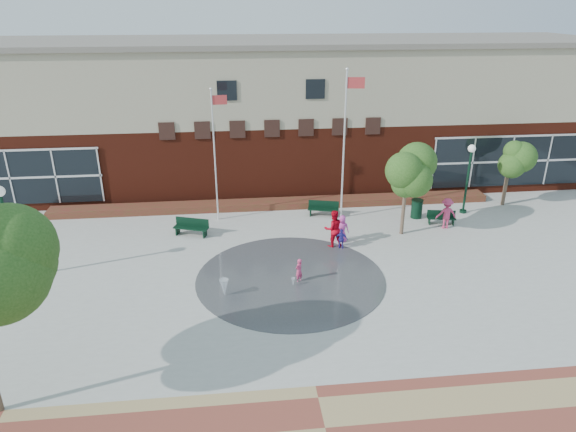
{
  "coord_description": "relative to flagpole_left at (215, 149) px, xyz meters",
  "views": [
    {
      "loc": [
        -2.31,
        -16.86,
        11.4
      ],
      "look_at": [
        0.0,
        4.0,
        2.6
      ],
      "focal_mm": 32.0,
      "sensor_mm": 36.0,
      "label": 1
    }
  ],
  "objects": [
    {
      "name": "ground",
      "position": [
        3.26,
        -10.08,
        -4.09
      ],
      "size": [
        120.0,
        120.0,
        0.0
      ],
      "primitive_type": "plane",
      "color": "#666056",
      "rests_on": "ground"
    },
    {
      "name": "plaza_concrete",
      "position": [
        3.26,
        -6.08,
        -4.08
      ],
      "size": [
        46.0,
        18.0,
        0.01
      ],
      "primitive_type": "cube",
      "color": "#A8A8A0",
      "rests_on": "ground"
    },
    {
      "name": "splash_pad",
      "position": [
        3.26,
        -7.08,
        -4.08
      ],
      "size": [
        8.4,
        8.4,
        0.01
      ],
      "primitive_type": "cylinder",
      "color": "#383A3D",
      "rests_on": "ground"
    },
    {
      "name": "library_building",
      "position": [
        3.26,
        7.4,
        0.56
      ],
      "size": [
        44.4,
        10.4,
        9.2
      ],
      "color": "#5B1D10",
      "rests_on": "ground"
    },
    {
      "name": "flower_bed",
      "position": [
        3.26,
        1.52,
        -4.09
      ],
      "size": [
        26.0,
        1.2,
        0.4
      ],
      "primitive_type": "cube",
      "color": "maroon",
      "rests_on": "ground"
    },
    {
      "name": "flagpole_left",
      "position": [
        0.0,
        0.0,
        0.0
      ],
      "size": [
        0.86,
        0.14,
        7.34
      ],
      "rotation": [
        0.0,
        0.0,
        0.06
      ],
      "color": "white",
      "rests_on": "ground"
    },
    {
      "name": "flagpole_right",
      "position": [
        6.96,
        -0.5,
        0.55
      ],
      "size": [
        1.02,
        0.21,
        8.3
      ],
      "rotation": [
        0.0,
        0.0,
        -0.12
      ],
      "color": "white",
      "rests_on": "ground"
    },
    {
      "name": "lamp_left",
      "position": [
        -8.8,
        -5.67,
        -1.4
      ],
      "size": [
        0.46,
        0.46,
        4.33
      ],
      "color": "black",
      "rests_on": "ground"
    },
    {
      "name": "lamp_right",
      "position": [
        14.14,
        -0.55,
        -1.55
      ],
      "size": [
        0.43,
        0.43,
        4.08
      ],
      "color": "black",
      "rests_on": "ground"
    },
    {
      "name": "bench_left",
      "position": [
        -1.41,
        -2.01,
        -3.79
      ],
      "size": [
        1.9,
        1.1,
        0.92
      ],
      "rotation": [
        0.0,
        0.0,
        -0.34
      ],
      "color": "black",
      "rests_on": "ground"
    },
    {
      "name": "bench_mid",
      "position": [
        5.94,
        -0.16,
        -3.8
      ],
      "size": [
        1.81,
        0.91,
        0.88
      ],
      "rotation": [
        0.0,
        0.0,
        -0.26
      ],
      "color": "black",
      "rests_on": "ground"
    },
    {
      "name": "bench_right",
      "position": [
        12.21,
        -2.03,
        -3.84
      ],
      "size": [
        1.59,
        0.72,
        0.77
      ],
      "rotation": [
        0.0,
        0.0,
        -0.2
      ],
      "color": "black",
      "rests_on": "ground"
    },
    {
      "name": "trash_can",
      "position": [
        11.17,
        -0.96,
        -3.53
      ],
      "size": [
        0.67,
        0.67,
        1.09
      ],
      "color": "black",
      "rests_on": "ground"
    },
    {
      "name": "tree_mid",
      "position": [
        9.65,
        -3.01,
        -0.75
      ],
      "size": [
        2.72,
        2.72,
        4.58
      ],
      "color": "#4C3A2D",
      "rests_on": "ground"
    },
    {
      "name": "tree_small_right",
      "position": [
        17.06,
        0.38,
        -1.04
      ],
      "size": [
        2.45,
        2.45,
        4.18
      ],
      "color": "#4C3A2D",
      "rests_on": "ground"
    },
    {
      "name": "water_jet_a",
      "position": [
        0.35,
        -8.27,
        -4.09
      ],
      "size": [
        0.39,
        0.39,
        0.76
      ],
      "primitive_type": "cone",
      "rotation": [
        3.14,
        0.0,
        0.0
      ],
      "color": "white",
      "rests_on": "ground"
    },
    {
      "name": "water_jet_b",
      "position": [
        3.29,
        -7.8,
        -4.09
      ],
      "size": [
        0.17,
        0.17,
        0.39
      ],
      "primitive_type": "cone",
      "rotation": [
        3.14,
        0.0,
        0.0
      ],
      "color": "white",
      "rests_on": "ground"
    },
    {
      "name": "child_splash",
      "position": [
        3.58,
        -7.4,
        -3.53
      ],
      "size": [
        0.48,
        0.47,
        1.11
      ],
      "primitive_type": "imported",
      "rotation": [
        0.0,
        0.0,
        3.91
      ],
      "color": "#DB3D70",
      "rests_on": "ground"
    },
    {
      "name": "adult_red",
      "position": [
        5.74,
        -4.08,
        -3.12
      ],
      "size": [
        1.03,
        0.85,
        1.93
      ],
      "primitive_type": "imported",
      "rotation": [
        0.0,
        0.0,
        3.27
      ],
      "color": "red",
      "rests_on": "ground"
    },
    {
      "name": "adult_pink",
      "position": [
        6.3,
        -3.58,
        -3.37
      ],
      "size": [
        0.82,
        0.67,
        1.44
      ],
      "primitive_type": "imported",
      "rotation": [
        0.0,
        0.0,
        2.79
      ],
      "color": "#CC42A9",
      "rests_on": "ground"
    },
    {
      "name": "child_blue",
      "position": [
        6.11,
        -4.42,
        -3.55
      ],
      "size": [
        0.68,
        0.45,
        1.07
      ],
      "primitive_type": "imported",
      "rotation": [
        0.0,
        0.0,
        2.81
      ],
      "color": "#322C9E",
      "rests_on": "ground"
    },
    {
      "name": "person_bench",
      "position": [
        12.23,
        -2.54,
        -3.23
      ],
      "size": [
        1.13,
        0.68,
        1.72
      ],
      "primitive_type": "imported",
      "rotation": [
        0.0,
        0.0,
        3.11
      ],
      "color": "#C43663",
      "rests_on": "ground"
    }
  ]
}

